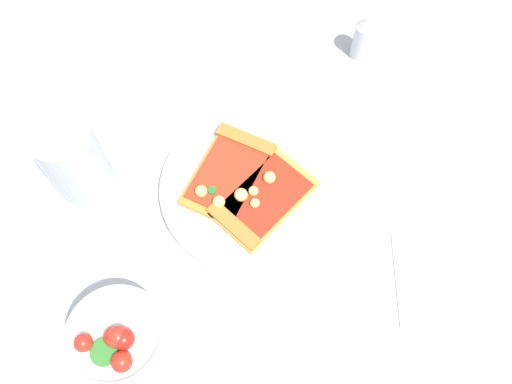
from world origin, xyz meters
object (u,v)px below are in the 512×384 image
at_px(soda_glass, 74,159).
at_px(pizza_slice_near, 259,200).
at_px(pizza_slice_far, 230,170).
at_px(salad_bowl, 121,340).
at_px(paper_napkin, 442,279).
at_px(pepper_shaker, 363,38).
at_px(plate, 250,188).

bearing_deg(soda_glass, pizza_slice_near, 72.00).
relative_size(pizza_slice_far, salad_bowl, 1.38).
bearing_deg(salad_bowl, paper_napkin, 93.19).
height_order(pizza_slice_far, salad_bowl, salad_bowl).
height_order(salad_bowl, pepper_shaker, salad_bowl).
bearing_deg(pepper_shaker, pizza_slice_far, -50.88).
height_order(pizza_slice_near, pizza_slice_far, pizza_slice_near).
distance_m(plate, pizza_slice_far, 0.04).
distance_m(pizza_slice_near, salad_bowl, 0.25).
height_order(salad_bowl, soda_glass, soda_glass).
bearing_deg(pizza_slice_near, soda_glass, -108.00).
relative_size(salad_bowl, pepper_shaker, 1.54).
bearing_deg(pizza_slice_far, soda_glass, -97.00).
relative_size(pizza_slice_far, paper_napkin, 1.28).
relative_size(plate, soda_glass, 1.92).
height_order(plate, pizza_slice_near, pizza_slice_near).
bearing_deg(pizza_slice_near, paper_napkin, 57.71).
distance_m(salad_bowl, pepper_shaker, 0.57).
height_order(plate, soda_glass, soda_glass).
xyz_separation_m(salad_bowl, pepper_shaker, (-0.41, 0.39, -0.00)).
bearing_deg(paper_napkin, pizza_slice_near, -122.29).
xyz_separation_m(plate, pizza_slice_far, (-0.03, -0.02, 0.01)).
bearing_deg(pizza_slice_far, plate, 43.84).
xyz_separation_m(pizza_slice_near, soda_glass, (-0.08, -0.24, 0.04)).
relative_size(pizza_slice_near, soda_glass, 1.23).
bearing_deg(pizza_slice_near, salad_bowl, -49.30).
xyz_separation_m(plate, pepper_shaker, (-0.22, 0.21, 0.03)).
bearing_deg(pizza_slice_near, pepper_shaker, 140.30).
height_order(pizza_slice_near, salad_bowl, salad_bowl).
distance_m(plate, soda_glass, 0.24).
relative_size(plate, pizza_slice_near, 1.56).
bearing_deg(plate, pepper_shaker, 135.69).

